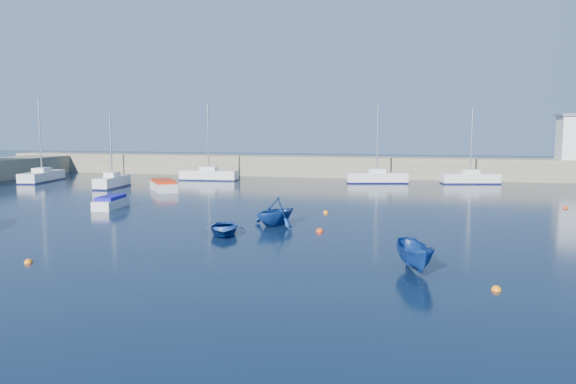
% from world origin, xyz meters
% --- Properties ---
extents(ground, '(220.00, 220.00, 0.00)m').
position_xyz_m(ground, '(0.00, 0.00, 0.00)').
color(ground, black).
rests_on(ground, ground).
extents(back_wall, '(96.00, 4.50, 2.60)m').
position_xyz_m(back_wall, '(0.00, 46.00, 1.30)').
color(back_wall, '#77715B').
rests_on(back_wall, ground).
extents(sailboat_3, '(2.15, 5.84, 7.73)m').
position_xyz_m(sailboat_3, '(-22.12, 26.92, 0.66)').
color(sailboat_3, silver).
rests_on(sailboat_3, ground).
extents(sailboat_4, '(3.38, 7.69, 9.72)m').
position_xyz_m(sailboat_4, '(-33.84, 31.00, 0.64)').
color(sailboat_4, silver).
rests_on(sailboat_4, ground).
extents(sailboat_5, '(7.00, 2.29, 9.13)m').
position_xyz_m(sailboat_5, '(-15.41, 37.27, 0.66)').
color(sailboat_5, silver).
rests_on(sailboat_5, ground).
extents(sailboat_6, '(7.10, 3.50, 9.03)m').
position_xyz_m(sailboat_6, '(4.55, 38.79, 0.65)').
color(sailboat_6, silver).
rests_on(sailboat_6, ground).
extents(sailboat_7, '(6.63, 3.28, 8.49)m').
position_xyz_m(sailboat_7, '(14.87, 40.50, 0.64)').
color(sailboat_7, silver).
rests_on(sailboat_7, ground).
extents(motorboat_1, '(1.92, 4.17, 0.99)m').
position_xyz_m(motorboat_1, '(-13.94, 13.35, 0.46)').
color(motorboat_1, silver).
rests_on(motorboat_1, ground).
extents(motorboat_2, '(4.78, 5.54, 1.13)m').
position_xyz_m(motorboat_2, '(-15.59, 25.69, 0.53)').
color(motorboat_2, silver).
rests_on(motorboat_2, ground).
extents(dinghy_center, '(3.48, 4.08, 0.72)m').
position_xyz_m(dinghy_center, '(-1.43, 5.11, 0.36)').
color(dinghy_center, navy).
rests_on(dinghy_center, ground).
extents(dinghy_left, '(4.27, 4.49, 1.85)m').
position_xyz_m(dinghy_left, '(0.74, 8.84, 0.93)').
color(dinghy_left, navy).
rests_on(dinghy_left, ground).
extents(dinghy_right, '(2.23, 3.70, 1.34)m').
position_xyz_m(dinghy_right, '(9.78, -0.85, 0.67)').
color(dinghy_right, navy).
rests_on(dinghy_right, ground).
extents(buoy_0, '(0.39, 0.39, 0.39)m').
position_xyz_m(buoy_0, '(-7.83, -3.72, 0.00)').
color(buoy_0, orange).
rests_on(buoy_0, ground).
extents(buoy_1, '(0.48, 0.48, 0.48)m').
position_xyz_m(buoy_1, '(3.93, 7.35, 0.00)').
color(buoy_1, red).
rests_on(buoy_1, ground).
extents(buoy_3, '(0.40, 0.40, 0.40)m').
position_xyz_m(buoy_3, '(2.95, 14.87, 0.00)').
color(buoy_3, orange).
rests_on(buoy_3, ground).
extents(buoy_4, '(0.42, 0.42, 0.42)m').
position_xyz_m(buoy_4, '(20.78, 21.88, 0.00)').
color(buoy_4, red).
rests_on(buoy_4, ground).
extents(buoy_5, '(0.39, 0.39, 0.39)m').
position_xyz_m(buoy_5, '(12.94, -3.11, 0.00)').
color(buoy_5, orange).
rests_on(buoy_5, ground).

